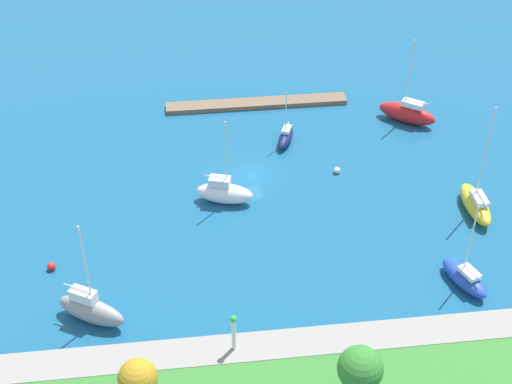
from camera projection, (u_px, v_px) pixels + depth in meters
The scene contains 14 objects.
water at pixel (251, 175), 81.59m from camera, with size 160.00×160.00×0.00m, color #19567F.
pier_dock at pixel (257, 103), 93.84m from camera, with size 23.40×2.34×0.60m, color brown.
breakwater at pixel (285, 349), 60.53m from camera, with size 72.39×3.14×1.44m, color gray.
harbor_beacon at pixel (234, 330), 58.40m from camera, with size 0.56×0.56×3.73m.
park_tree_west at pixel (360, 369), 53.63m from camera, with size 3.48×3.48×5.27m.
park_tree_center at pixel (138, 379), 53.04m from camera, with size 2.97×2.97×4.92m.
sailboat_yellow_inner_mooring at pixel (476, 204), 75.68m from camera, with size 2.13×6.93×12.48m.
sailboat_blue_off_beacon at pixel (465, 277), 67.13m from camera, with size 3.91×6.06×9.05m.
sailboat_navy_by_breakwater at pixel (286, 137), 86.50m from camera, with size 3.14×4.95×6.94m.
sailboat_red_along_channel at pixel (407, 113), 90.01m from camera, with size 7.10×6.03×11.01m.
sailboat_white_lone_north at pixel (224, 192), 76.98m from camera, with size 6.48×3.82×10.06m.
sailboat_gray_near_pier at pixel (91, 309), 63.25m from camera, with size 6.61×4.83×10.94m.
mooring_buoy_red at pixel (51, 266), 69.05m from camera, with size 0.80×0.80×0.80m, color red.
mooring_buoy_white at pixel (337, 170), 81.75m from camera, with size 0.76×0.76×0.76m, color white.
Camera 1 is at (7.21, 65.85, 47.67)m, focal length 50.87 mm.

